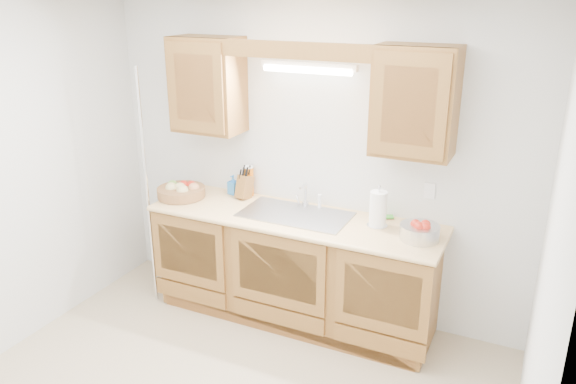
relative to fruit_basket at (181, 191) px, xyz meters
The scene contains 17 objects.
room 1.58m from the fruit_basket, 48.48° to the right, with size 3.52×3.50×2.50m.
base_cabinets 1.15m from the fruit_basket, ahead, with size 2.20×0.60×0.86m, color brown.
countertop 1.03m from the fruit_basket, ahead, with size 2.30×0.63×0.04m, color tan.
upper_cabinet_left 0.91m from the fruit_basket, 40.57° to the left, with size 0.55×0.33×0.75m, color brown.
upper_cabinet_right 2.06m from the fruit_basket, ahead, with size 0.55×0.33×0.75m, color brown.
valance 1.57m from the fruit_basket, ahead, with size 2.20×0.05×0.12m, color brown.
fluorescent_fixture 1.49m from the fruit_basket, 13.82° to the left, with size 0.76×0.08×0.08m.
sink 1.04m from the fruit_basket, ahead, with size 0.84×0.46×0.36m.
wire_shelf_pole 0.29m from the fruit_basket, 126.61° to the right, with size 0.03×0.03×2.00m, color silver.
outlet_plate 2.02m from the fruit_basket, ahead, with size 0.08×0.01×0.12m, color white.
fruit_basket is the anchor object (origin of this frame).
knife_block 0.53m from the fruit_basket, 22.86° to the left, with size 0.13×0.18×0.28m.
orange_canister 0.57m from the fruit_basket, 29.42° to the left, with size 0.08×0.08×0.26m.
soap_bottle 0.44m from the fruit_basket, 34.94° to the left, with size 0.07×0.08×0.17m, color #246DB8.
sponge 1.71m from the fruit_basket, ahead, with size 0.12×0.10×0.02m.
paper_towel 1.67m from the fruit_basket, ahead, with size 0.15×0.15×0.32m.
apple_bowl 2.00m from the fruit_basket, ahead, with size 0.35×0.35×0.14m.
Camera 1 is at (1.66, -2.45, 2.54)m, focal length 35.00 mm.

